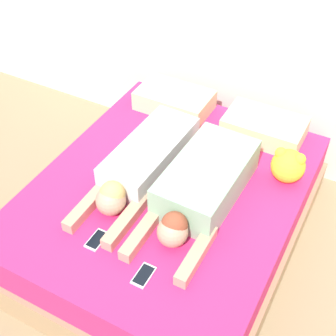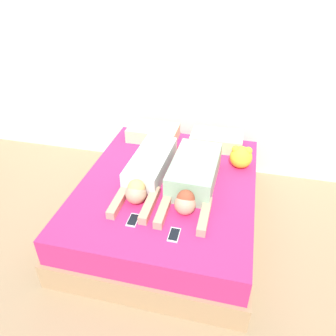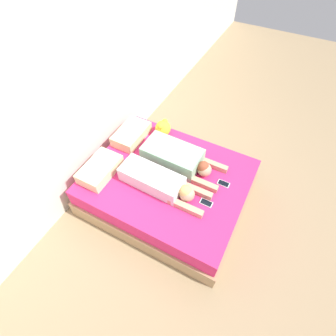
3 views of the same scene
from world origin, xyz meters
name	(u,v)px [view 1 (image 1 of 3)]	position (x,y,z in m)	size (l,w,h in m)	color
ground_plane	(168,236)	(0.00, 0.00, 0.00)	(12.00, 12.00, 0.00)	#9E8460
bed	(168,213)	(0.00, 0.00, 0.24)	(1.62, 1.97, 0.50)	tan
pillow_head_left	(174,100)	(-0.35, 0.76, 0.57)	(0.54, 0.33, 0.14)	beige
pillow_head_right	(264,127)	(0.35, 0.76, 0.57)	(0.54, 0.33, 0.14)	beige
person_left	(142,164)	(-0.19, 0.01, 0.59)	(0.34, 1.11, 0.20)	silver
person_right	(202,187)	(0.23, -0.01, 0.61)	(0.41, 1.05, 0.23)	#8CBF99
cell_phone_left	(97,240)	(-0.14, -0.57, 0.50)	(0.08, 0.15, 0.01)	silver
cell_phone_right	(144,275)	(0.20, -0.65, 0.50)	(0.08, 0.15, 0.01)	silver
plush_toy	(288,165)	(0.62, 0.41, 0.61)	(0.21, 0.21, 0.22)	yellow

